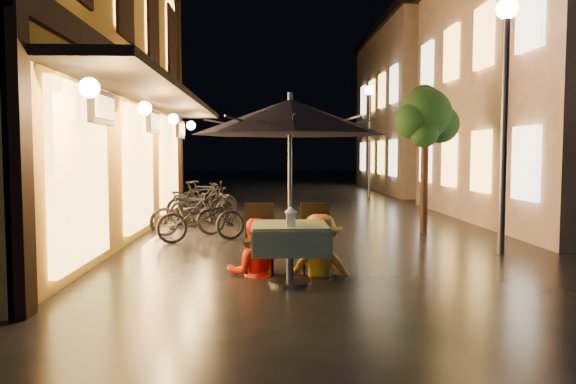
{
  "coord_description": "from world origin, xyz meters",
  "views": [
    {
      "loc": [
        -0.96,
        -7.18,
        1.69
      ],
      "look_at": [
        -0.64,
        0.61,
        1.15
      ],
      "focal_mm": 35.0,
      "sensor_mm": 36.0,
      "label": 1
    }
  ],
  "objects_px": {
    "patio_umbrella": "(290,117)",
    "person_orange": "(254,220)",
    "cafe_table": "(290,239)",
    "streetlamp_near": "(505,78)",
    "table_lantern": "(291,215)",
    "person_yellow": "(320,216)",
    "bicycle_0": "(202,218)"
  },
  "relations": [
    {
      "from": "patio_umbrella",
      "to": "person_orange",
      "type": "relative_size",
      "value": 1.63
    },
    {
      "from": "patio_umbrella",
      "to": "bicycle_0",
      "type": "distance_m",
      "value": 4.18
    },
    {
      "from": "cafe_table",
      "to": "person_orange",
      "type": "height_order",
      "value": "person_orange"
    },
    {
      "from": "patio_umbrella",
      "to": "table_lantern",
      "type": "bearing_deg",
      "value": -90.0
    },
    {
      "from": "cafe_table",
      "to": "bicycle_0",
      "type": "relative_size",
      "value": 0.57
    },
    {
      "from": "patio_umbrella",
      "to": "bicycle_0",
      "type": "relative_size",
      "value": 1.45
    },
    {
      "from": "bicycle_0",
      "to": "person_orange",
      "type": "bearing_deg",
      "value": 178.01
    },
    {
      "from": "table_lantern",
      "to": "person_yellow",
      "type": "xyz_separation_m",
      "value": [
        0.45,
        0.83,
        -0.1
      ]
    },
    {
      "from": "bicycle_0",
      "to": "table_lantern",
      "type": "bearing_deg",
      "value": -179.57
    },
    {
      "from": "patio_umbrella",
      "to": "table_lantern",
      "type": "relative_size",
      "value": 10.03
    },
    {
      "from": "person_orange",
      "to": "person_yellow",
      "type": "xyz_separation_m",
      "value": [
        0.92,
        0.0,
        0.05
      ]
    },
    {
      "from": "table_lantern",
      "to": "bicycle_0",
      "type": "distance_m",
      "value": 4.09
    },
    {
      "from": "cafe_table",
      "to": "streetlamp_near",
      "type": "bearing_deg",
      "value": 28.72
    },
    {
      "from": "streetlamp_near",
      "to": "person_orange",
      "type": "distance_m",
      "value": 4.86
    },
    {
      "from": "bicycle_0",
      "to": "cafe_table",
      "type": "bearing_deg",
      "value": -178.09
    },
    {
      "from": "table_lantern",
      "to": "person_yellow",
      "type": "bearing_deg",
      "value": 61.62
    },
    {
      "from": "person_yellow",
      "to": "bicycle_0",
      "type": "distance_m",
      "value": 3.56
    },
    {
      "from": "person_orange",
      "to": "person_yellow",
      "type": "height_order",
      "value": "person_yellow"
    },
    {
      "from": "patio_umbrella",
      "to": "table_lantern",
      "type": "distance_m",
      "value": 1.26
    },
    {
      "from": "streetlamp_near",
      "to": "bicycle_0",
      "type": "relative_size",
      "value": 2.45
    },
    {
      "from": "streetlamp_near",
      "to": "table_lantern",
      "type": "xyz_separation_m",
      "value": [
        -3.64,
        -2.25,
        -2.0
      ]
    },
    {
      "from": "streetlamp_near",
      "to": "bicycle_0",
      "type": "xyz_separation_m",
      "value": [
        -5.17,
        1.51,
        -2.46
      ]
    },
    {
      "from": "patio_umbrella",
      "to": "person_orange",
      "type": "height_order",
      "value": "patio_umbrella"
    },
    {
      "from": "streetlamp_near",
      "to": "table_lantern",
      "type": "bearing_deg",
      "value": -148.22
    },
    {
      "from": "patio_umbrella",
      "to": "cafe_table",
      "type": "bearing_deg",
      "value": -90.0
    },
    {
      "from": "person_yellow",
      "to": "bicycle_0",
      "type": "bearing_deg",
      "value": -49.41
    },
    {
      "from": "cafe_table",
      "to": "person_orange",
      "type": "relative_size",
      "value": 0.64
    },
    {
      "from": "table_lantern",
      "to": "person_orange",
      "type": "distance_m",
      "value": 0.96
    },
    {
      "from": "cafe_table",
      "to": "person_orange",
      "type": "bearing_deg",
      "value": 130.27
    },
    {
      "from": "person_orange",
      "to": "patio_umbrella",
      "type": "bearing_deg",
      "value": 125.98
    },
    {
      "from": "bicycle_0",
      "to": "streetlamp_near",
      "type": "bearing_deg",
      "value": -127.96
    },
    {
      "from": "patio_umbrella",
      "to": "person_yellow",
      "type": "height_order",
      "value": "patio_umbrella"
    }
  ]
}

